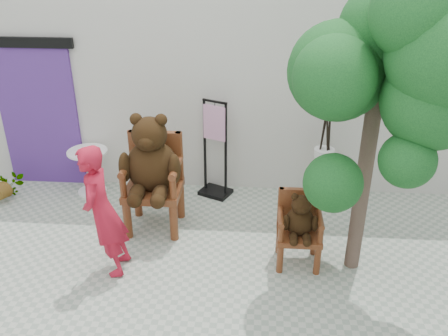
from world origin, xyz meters
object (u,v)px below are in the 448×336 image
Objects in this scene: person at (103,212)px; stool_bucket at (323,160)px; cafe_table at (89,167)px; chair_big at (152,166)px; display_stand at (215,160)px; chair_small at (300,222)px; tree at (388,69)px.

stool_bucket is (2.71, 1.94, -0.16)m from person.
stool_bucket is (3.54, 0.08, 0.20)m from cafe_table.
chair_big is at bearing -36.34° from cafe_table.
person reaches higher than display_stand.
chair_small is 2.29m from person.
cafe_table is at bearing 153.65° from chair_small.
person is 0.46× the size of tree.
chair_big is 1.08× the size of display_stand.
cafe_table is at bearing 155.11° from tree.
person is 2.24m from display_stand.
person reaches higher than cafe_table.
cafe_table is 0.20× the size of tree.
cafe_table is at bearing -157.42° from person.
chair_big reaches higher than display_stand.
stool_bucket is at bearing 97.33° from tree.
display_stand reaches higher than cafe_table.
cafe_table is at bearing -152.67° from display_stand.
chair_small is at bearing -26.35° from cafe_table.
stool_bucket is 0.42× the size of tree.
stool_bucket is at bearing 25.00° from display_stand.
stool_bucket is at bearing 22.34° from chair_big.
person is at bearing -110.49° from chair_big.
display_stand is at bearing 52.57° from chair_big.
person is 1.06× the size of display_stand.
cafe_table is 0.48× the size of stool_bucket.
chair_big reaches higher than person.
tree reaches higher than chair_big.
stool_bucket reaches higher than cafe_table.
stool_bucket is at bearing 1.35° from cafe_table.
cafe_table is (-3.09, 1.53, -0.13)m from chair_small.
tree is at bearing -82.67° from stool_bucket.
chair_big is at bearing -157.66° from stool_bucket.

